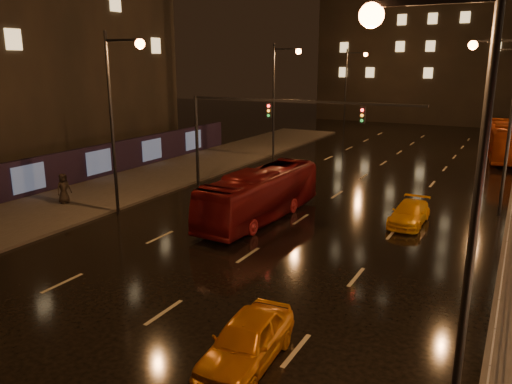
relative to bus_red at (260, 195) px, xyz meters
The scene contains 11 objects.
ground 5.51m from the bus_red, 67.58° to the left, with size 140.00×140.00×0.00m, color black.
sidewalk_left 11.54m from the bus_red, behind, with size 7.00×70.00×0.15m, color #38332D.
hoarding_left 15.48m from the bus_red, 168.55° to the right, with size 0.30×46.00×2.50m, color black.
traffic_signal 6.69m from the bus_red, 121.57° to the left, with size 15.31×0.32×6.20m.
streetlight_right 17.79m from the bus_red, 50.04° to the right, with size 2.64×0.50×10.00m.
railing_right 12.59m from the bus_red, 13.46° to the left, with size 0.05×56.00×1.00m.
bus_red is the anchor object (origin of this frame).
bus_curb 28.45m from the bus_red, 67.18° to the left, with size 2.71×11.58×3.22m, color #9C360F.
taxi_near 13.74m from the bus_red, 63.93° to the right, with size 1.68×4.17×1.42m, color orange.
taxi_far 8.05m from the bus_red, 21.47° to the left, with size 1.66×4.07×1.18m, color #F1A716.
pedestrian_c 12.10m from the bus_red, 164.40° to the right, with size 0.89×0.58×1.82m, color black.
Camera 1 is at (10.22, -8.30, 8.39)m, focal length 35.00 mm.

